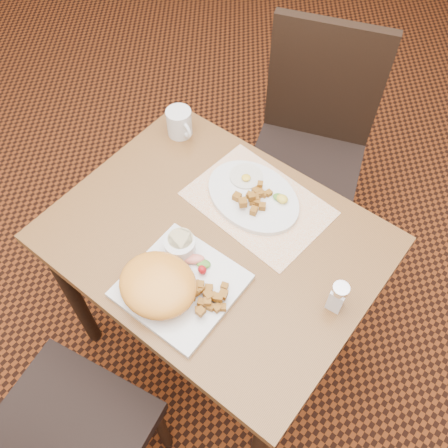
% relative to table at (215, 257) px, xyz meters
% --- Properties ---
extents(ground, '(8.00, 8.00, 0.00)m').
position_rel_table_xyz_m(ground, '(0.00, 0.00, -0.64)').
color(ground, black).
rests_on(ground, ground).
extents(table, '(0.90, 0.70, 0.75)m').
position_rel_table_xyz_m(table, '(0.00, 0.00, 0.00)').
color(table, brown).
rests_on(table, ground).
extents(chair_far, '(0.54, 0.55, 0.97)m').
position_rel_table_xyz_m(chair_far, '(-0.08, 0.69, -0.10)').
color(chair_far, black).
rests_on(chair_far, ground).
extents(placemat, '(0.42, 0.32, 0.00)m').
position_rel_table_xyz_m(placemat, '(0.03, 0.17, 0.11)').
color(placemat, white).
rests_on(placemat, table).
extents(plate_square, '(0.29, 0.29, 0.02)m').
position_rel_table_xyz_m(plate_square, '(0.03, -0.18, 0.12)').
color(plate_square, silver).
rests_on(plate_square, table).
extents(plate_oval, '(0.34, 0.27, 0.02)m').
position_rel_table_xyz_m(plate_oval, '(0.00, 0.18, 0.12)').
color(plate_oval, silver).
rests_on(plate_oval, placemat).
extents(hollandaise_mound, '(0.21, 0.19, 0.08)m').
position_rel_table_xyz_m(hollandaise_mound, '(-0.00, -0.23, 0.16)').
color(hollandaise_mound, '#F59D30').
rests_on(hollandaise_mound, plate_square).
extents(ramekin, '(0.08, 0.09, 0.05)m').
position_rel_table_xyz_m(ramekin, '(-0.04, -0.10, 0.15)').
color(ramekin, silver).
rests_on(ramekin, plate_square).
extents(garnish_sq, '(0.09, 0.06, 0.03)m').
position_rel_table_xyz_m(garnish_sq, '(0.03, -0.11, 0.14)').
color(garnish_sq, '#387223').
rests_on(garnish_sq, plate_square).
extents(fried_egg, '(0.10, 0.10, 0.02)m').
position_rel_table_xyz_m(fried_egg, '(-0.05, 0.22, 0.13)').
color(fried_egg, white).
rests_on(fried_egg, plate_oval).
extents(garnish_ov, '(0.05, 0.04, 0.02)m').
position_rel_table_xyz_m(garnish_ov, '(0.08, 0.21, 0.14)').
color(garnish_ov, '#387223').
rests_on(garnish_ov, plate_oval).
extents(salt_shaker, '(0.05, 0.05, 0.10)m').
position_rel_table_xyz_m(salt_shaker, '(0.38, 0.03, 0.16)').
color(salt_shaker, white).
rests_on(salt_shaker, table).
extents(coffee_mug, '(0.11, 0.08, 0.09)m').
position_rel_table_xyz_m(coffee_mug, '(-0.35, 0.25, 0.16)').
color(coffee_mug, silver).
rests_on(coffee_mug, table).
extents(home_fries_sq, '(0.12, 0.12, 0.04)m').
position_rel_table_xyz_m(home_fries_sq, '(0.11, -0.17, 0.14)').
color(home_fries_sq, '#A7681B').
rests_on(home_fries_sq, plate_square).
extents(home_fries_ov, '(0.10, 0.11, 0.04)m').
position_rel_table_xyz_m(home_fries_ov, '(0.02, 0.16, 0.14)').
color(home_fries_ov, '#A7681B').
rests_on(home_fries_ov, plate_oval).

